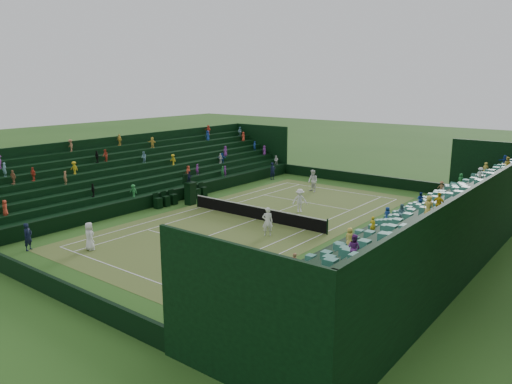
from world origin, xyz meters
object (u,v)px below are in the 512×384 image
at_px(umpire_chair, 190,190).
at_px(tennis_net, 256,212).
at_px(player_near_east, 267,222).
at_px(player_far_west, 313,181).
at_px(player_near_west, 89,236).
at_px(player_far_east, 300,200).

bearing_deg(umpire_chair, tennis_net, -1.69).
bearing_deg(player_near_east, player_far_west, -114.71).
distance_m(umpire_chair, player_near_west, 11.69).
relative_size(player_near_east, player_far_east, 1.06).
xyz_separation_m(player_near_west, player_near_east, (6.54, 8.52, 0.10)).
xyz_separation_m(umpire_chair, player_near_west, (3.14, -11.26, -0.32)).
relative_size(player_far_west, player_far_east, 1.11).
distance_m(player_near_west, player_near_east, 10.74).
distance_m(umpire_chair, player_far_west, 11.19).
relative_size(umpire_chair, player_near_west, 1.62).
xyz_separation_m(umpire_chair, player_far_west, (5.25, 9.89, -0.17)).
xyz_separation_m(tennis_net, player_far_west, (-1.53, 10.09, 0.46)).
bearing_deg(player_near_west, tennis_net, -92.39).
bearing_deg(player_near_east, player_near_west, 8.40).
bearing_deg(tennis_net, umpire_chair, 178.31).
bearing_deg(player_near_west, player_far_west, -79.87).
distance_m(tennis_net, player_far_west, 10.21).
relative_size(umpire_chair, player_far_east, 1.52).
height_order(umpire_chair, player_far_east, umpire_chair).
height_order(player_near_east, player_far_west, player_far_west).
distance_m(tennis_net, player_near_east, 3.88).
distance_m(player_near_east, player_far_east, 6.37).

